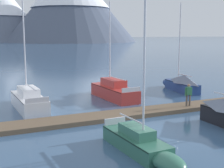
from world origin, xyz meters
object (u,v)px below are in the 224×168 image
at_px(sailboat_mid_dock_port, 28,100).
at_px(sailboat_end_of_dock, 181,83).
at_px(sailboat_mid_dock_starboard, 142,144).
at_px(sailboat_far_berth, 112,90).
at_px(person_on_dock, 188,93).

relative_size(sailboat_mid_dock_port, sailboat_end_of_dock, 0.94).
height_order(sailboat_mid_dock_port, sailboat_mid_dock_starboard, sailboat_mid_dock_port).
bearing_deg(sailboat_mid_dock_starboard, sailboat_end_of_dock, 49.24).
bearing_deg(sailboat_far_berth, sailboat_mid_dock_starboard, -106.87).
height_order(sailboat_far_berth, sailboat_end_of_dock, sailboat_end_of_dock).
relative_size(sailboat_end_of_dock, person_on_dock, 5.13).
relative_size(sailboat_far_berth, person_on_dock, 5.03).
distance_m(sailboat_mid_dock_starboard, sailboat_end_of_dock, 17.65).
bearing_deg(sailboat_end_of_dock, sailboat_mid_dock_port, -173.82).
relative_size(sailboat_mid_dock_starboard, person_on_dock, 4.79).
bearing_deg(person_on_dock, sailboat_mid_dock_port, 154.83).
bearing_deg(person_on_dock, sailboat_end_of_dock, 59.22).
relative_size(sailboat_mid_dock_port, person_on_dock, 4.82).
bearing_deg(person_on_dock, sailboat_mid_dock_starboard, -138.79).
xyz_separation_m(sailboat_mid_dock_port, sailboat_far_berth, (7.54, 1.12, 0.02)).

